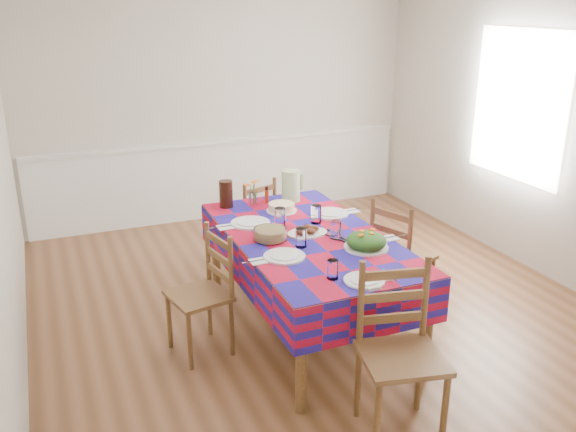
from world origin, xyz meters
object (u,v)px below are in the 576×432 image
at_px(dining_table, 308,246).
at_px(chair_far, 253,224).
at_px(green_pitcher, 291,186).
at_px(meat_platter, 307,231).
at_px(chair_left, 204,294).
at_px(tea_pitcher, 226,194).
at_px(chair_near, 399,353).
at_px(chair_right, 399,257).

bearing_deg(dining_table, chair_far, 89.49).
height_order(dining_table, green_pitcher, green_pitcher).
relative_size(meat_platter, chair_left, 0.34).
relative_size(tea_pitcher, chair_near, 0.22).
distance_m(tea_pitcher, chair_far, 0.73).
xyz_separation_m(tea_pitcher, chair_near, (0.37, -2.13, -0.39)).
xyz_separation_m(dining_table, chair_right, (0.81, -0.02, -0.22)).
height_order(meat_platter, chair_far, chair_far).
xyz_separation_m(dining_table, chair_near, (0.01, -1.27, -0.18)).
xyz_separation_m(chair_near, chair_left, (-0.82, 1.28, -0.06)).
distance_m(green_pitcher, chair_right, 1.11).
relative_size(meat_platter, green_pitcher, 1.14).
bearing_deg(dining_table, chair_left, 179.40).
bearing_deg(green_pitcher, tea_pitcher, 174.11).
bearing_deg(tea_pitcher, chair_left, -117.54).
relative_size(dining_table, chair_far, 2.28).
xyz_separation_m(meat_platter, tea_pitcher, (-0.37, 0.84, 0.09)).
distance_m(dining_table, chair_near, 1.28).
bearing_deg(chair_right, meat_platter, 66.42).
relative_size(green_pitcher, chair_near, 0.26).
xyz_separation_m(dining_table, tea_pitcher, (-0.36, 0.86, 0.20)).
bearing_deg(meat_platter, chair_right, -2.75).
distance_m(meat_platter, green_pitcher, 0.81).
bearing_deg(chair_near, meat_platter, 102.64).
relative_size(green_pitcher, chair_right, 0.28).
bearing_deg(chair_near, chair_left, 135.06).
bearing_deg(green_pitcher, dining_table, -104.27).
relative_size(meat_platter, tea_pitcher, 1.37).
xyz_separation_m(green_pitcher, tea_pitcher, (-0.57, 0.06, -0.02)).
bearing_deg(chair_left, tea_pitcher, 141.05).
height_order(meat_platter, tea_pitcher, tea_pitcher).
height_order(dining_table, chair_left, chair_left).
bearing_deg(meat_platter, chair_near, -89.78).
bearing_deg(chair_right, green_pitcher, 15.58).
height_order(tea_pitcher, chair_far, tea_pitcher).
distance_m(dining_table, chair_far, 1.30).
distance_m(tea_pitcher, chair_near, 2.20).
bearing_deg(meat_platter, chair_left, -179.00).
distance_m(green_pitcher, chair_left, 1.37).
height_order(dining_table, chair_far, chair_far).
bearing_deg(chair_near, green_pitcher, 97.07).
relative_size(tea_pitcher, chair_far, 0.26).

